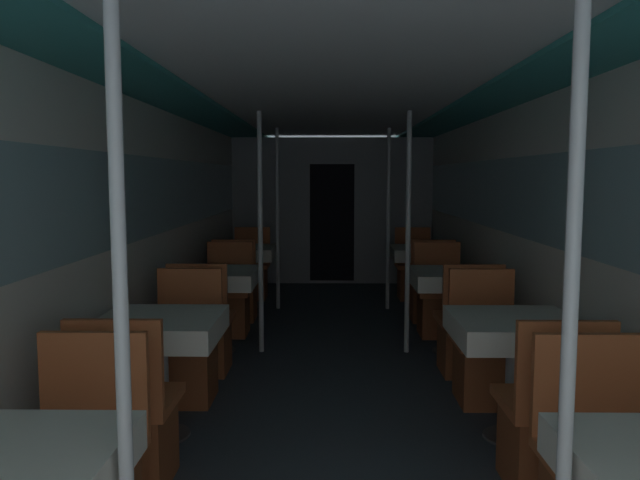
{
  "coord_description": "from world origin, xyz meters",
  "views": [
    {
      "loc": [
        -0.05,
        -0.95,
        1.55
      ],
      "look_at": [
        -0.1,
        2.68,
        1.18
      ],
      "focal_mm": 35.0,
      "sensor_mm": 36.0,
      "label": 1
    }
  ],
  "objects_px": {
    "chair_left_near_1": "(129,432)",
    "chair_right_far_1": "(486,362)",
    "dining_table_right_1": "(514,333)",
    "support_pole_left_2": "(260,233)",
    "dining_table_left_3": "(244,255)",
    "chair_right_near_1": "(548,435)",
    "dining_table_right_2": "(452,281)",
    "chair_right_far_2": "(439,307)",
    "support_pole_left_3": "(278,219)",
    "support_pole_left_0": "(122,348)",
    "chair_left_near_3": "(237,294)",
    "chair_right_near_2": "(467,339)",
    "dining_table_left_1": "(160,332)",
    "dining_table_right_3": "(422,255)",
    "chair_left_far_2": "(228,306)",
    "chair_right_far_3": "(414,277)",
    "chair_right_near_3": "(429,295)",
    "dining_table_left_2": "(216,281)",
    "chair_left_far_3": "(251,276)",
    "support_pole_right_0": "(569,349)",
    "support_pole_right_2": "(408,234)",
    "support_pole_right_3": "(388,219)",
    "chair_left_far_1": "(185,360)",
    "chair_left_near_2": "(203,338)"
  },
  "relations": [
    {
      "from": "dining_table_left_2",
      "to": "support_pole_right_0",
      "type": "bearing_deg",
      "value": -65.26
    },
    {
      "from": "chair_right_near_1",
      "to": "chair_right_far_3",
      "type": "relative_size",
      "value": 1.0
    },
    {
      "from": "support_pole_left_0",
      "to": "dining_table_right_2",
      "type": "distance_m",
      "value": 4.05
    },
    {
      "from": "chair_left_near_2",
      "to": "chair_right_near_2",
      "type": "xyz_separation_m",
      "value": [
        2.08,
        0.0,
        0.0
      ]
    },
    {
      "from": "chair_left_near_1",
      "to": "chair_right_near_1",
      "type": "xyz_separation_m",
      "value": [
        2.08,
        0.0,
        0.0
      ]
    },
    {
      "from": "dining_table_right_1",
      "to": "support_pole_right_2",
      "type": "distance_m",
      "value": 1.92
    },
    {
      "from": "chair_left_far_2",
      "to": "support_pole_left_3",
      "type": "xyz_separation_m",
      "value": [
        0.4,
        1.22,
        0.77
      ]
    },
    {
      "from": "dining_table_left_1",
      "to": "chair_left_near_3",
      "type": "bearing_deg",
      "value": 90.0
    },
    {
      "from": "chair_left_far_3",
      "to": "chair_right_far_1",
      "type": "distance_m",
      "value": 4.21
    },
    {
      "from": "support_pole_left_2",
      "to": "chair_right_far_2",
      "type": "distance_m",
      "value": 1.95
    },
    {
      "from": "chair_left_far_2",
      "to": "chair_right_far_3",
      "type": "xyz_separation_m",
      "value": [
        2.08,
        1.83,
        0.0
      ]
    },
    {
      "from": "chair_right_far_2",
      "to": "support_pole_right_2",
      "type": "bearing_deg",
      "value": 57.08
    },
    {
      "from": "chair_right_far_2",
      "to": "chair_right_near_1",
      "type": "bearing_deg",
      "value": 90.0
    },
    {
      "from": "chair_left_near_2",
      "to": "dining_table_right_1",
      "type": "height_order",
      "value": "chair_left_near_2"
    },
    {
      "from": "support_pole_left_0",
      "to": "chair_left_near_3",
      "type": "bearing_deg",
      "value": 94.63
    },
    {
      "from": "dining_table_left_3",
      "to": "support_pole_right_3",
      "type": "xyz_separation_m",
      "value": [
        1.68,
        0.0,
        0.42
      ]
    },
    {
      "from": "chair_left_near_1",
      "to": "chair_right_far_1",
      "type": "height_order",
      "value": "same"
    },
    {
      "from": "dining_table_left_3",
      "to": "support_pole_right_0",
      "type": "distance_m",
      "value": 5.75
    },
    {
      "from": "dining_table_left_1",
      "to": "dining_table_right_3",
      "type": "xyz_separation_m",
      "value": [
        2.08,
        3.66,
        0.0
      ]
    },
    {
      "from": "support_pole_left_2",
      "to": "support_pole_right_3",
      "type": "height_order",
      "value": "same"
    },
    {
      "from": "chair_right_far_1",
      "to": "support_pole_left_3",
      "type": "bearing_deg",
      "value": -61.06
    },
    {
      "from": "dining_table_left_3",
      "to": "chair_right_far_1",
      "type": "height_order",
      "value": "chair_right_far_1"
    },
    {
      "from": "chair_left_far_2",
      "to": "chair_right_near_1",
      "type": "bearing_deg",
      "value": 124.3
    },
    {
      "from": "dining_table_right_1",
      "to": "support_pole_left_2",
      "type": "bearing_deg",
      "value": 132.66
    },
    {
      "from": "chair_right_near_1",
      "to": "chair_left_near_3",
      "type": "bearing_deg",
      "value": 119.63
    },
    {
      "from": "support_pole_left_0",
      "to": "support_pole_left_2",
      "type": "xyz_separation_m",
      "value": [
        0.0,
        3.66,
        0.0
      ]
    },
    {
      "from": "dining_table_left_2",
      "to": "chair_left_near_3",
      "type": "height_order",
      "value": "chair_left_near_3"
    },
    {
      "from": "chair_right_near_1",
      "to": "support_pole_left_2",
      "type": "bearing_deg",
      "value": 124.64
    },
    {
      "from": "dining_table_left_1",
      "to": "chair_right_far_3",
      "type": "xyz_separation_m",
      "value": [
        2.08,
        4.27,
        -0.36
      ]
    },
    {
      "from": "support_pole_left_2",
      "to": "chair_right_far_2",
      "type": "xyz_separation_m",
      "value": [
        1.68,
        0.61,
        -0.77
      ]
    },
    {
      "from": "chair_right_near_2",
      "to": "support_pole_left_0",
      "type": "bearing_deg",
      "value": -118.94
    },
    {
      "from": "chair_right_far_2",
      "to": "chair_right_near_3",
      "type": "xyz_separation_m",
      "value": [
        0.0,
        0.61,
        0.0
      ]
    },
    {
      "from": "chair_right_far_3",
      "to": "dining_table_right_3",
      "type": "bearing_deg",
      "value": 90.0
    },
    {
      "from": "support_pole_left_3",
      "to": "chair_right_far_2",
      "type": "distance_m",
      "value": 2.22
    },
    {
      "from": "chair_right_far_1",
      "to": "chair_right_near_1",
      "type": "bearing_deg",
      "value": 90.0
    },
    {
      "from": "dining_table_left_3",
      "to": "chair_right_near_3",
      "type": "distance_m",
      "value": 2.2
    },
    {
      "from": "chair_right_near_3",
      "to": "support_pole_right_0",
      "type": "bearing_deg",
      "value": -94.63
    },
    {
      "from": "chair_right_near_1",
      "to": "dining_table_right_2",
      "type": "xyz_separation_m",
      "value": [
        0.0,
        2.44,
        0.36
      ]
    },
    {
      "from": "dining_table_left_2",
      "to": "chair_left_far_3",
      "type": "xyz_separation_m",
      "value": [
        0.0,
        2.44,
        -0.36
      ]
    },
    {
      "from": "support_pole_left_2",
      "to": "chair_right_near_3",
      "type": "xyz_separation_m",
      "value": [
        1.68,
        1.22,
        -0.77
      ]
    },
    {
      "from": "chair_left_far_1",
      "to": "support_pole_left_3",
      "type": "distance_m",
      "value": 3.17
    },
    {
      "from": "chair_left_near_3",
      "to": "dining_table_left_2",
      "type": "bearing_deg",
      "value": -90.0
    },
    {
      "from": "support_pole_right_2",
      "to": "chair_right_far_3",
      "type": "distance_m",
      "value": 2.59
    },
    {
      "from": "chair_right_near_2",
      "to": "chair_right_near_3",
      "type": "height_order",
      "value": "same"
    },
    {
      "from": "support_pole_left_0",
      "to": "support_pole_left_3",
      "type": "bearing_deg",
      "value": 90.0
    },
    {
      "from": "chair_left_near_3",
      "to": "support_pole_right_0",
      "type": "distance_m",
      "value": 5.22
    },
    {
      "from": "support_pole_left_2",
      "to": "chair_right_near_2",
      "type": "bearing_deg",
      "value": -19.92
    },
    {
      "from": "chair_left_near_3",
      "to": "chair_right_far_1",
      "type": "relative_size",
      "value": 1.0
    },
    {
      "from": "chair_left_far_3",
      "to": "chair_right_far_2",
      "type": "relative_size",
      "value": 1.0
    },
    {
      "from": "dining_table_left_1",
      "to": "chair_right_near_3",
      "type": "height_order",
      "value": "chair_right_near_3"
    }
  ]
}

